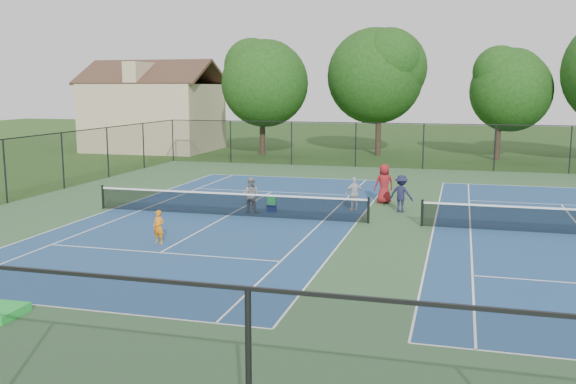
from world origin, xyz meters
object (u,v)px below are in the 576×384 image
(bystander_c, at_px, (384,184))
(ball_hopper, at_px, (272,200))
(bystander_b, at_px, (401,194))
(bystander_a, at_px, (354,194))
(tree_back_c, at_px, (500,85))
(ball_crate, at_px, (272,208))
(instructor, at_px, (251,195))
(clapboard_house, at_px, (154,114))
(child_player, at_px, (159,227))
(tree_back_b, at_px, (380,71))
(tree_back_a, at_px, (262,78))

(bystander_c, xyz_separation_m, ball_hopper, (-4.49, -3.31, -0.41))
(bystander_b, bearing_deg, bystander_a, 22.34)
(tree_back_c, relative_size, ball_crate, 21.23)
(instructor, bearing_deg, clapboard_house, -55.76)
(tree_back_c, height_order, child_player, tree_back_c)
(tree_back_b, relative_size, ball_crate, 25.36)
(ball_crate, bearing_deg, bystander_b, 13.96)
(ball_hopper, bearing_deg, bystander_c, 36.39)
(bystander_b, bearing_deg, child_player, 62.86)
(tree_back_a, relative_size, bystander_c, 4.95)
(tree_back_a, xyz_separation_m, bystander_c, (12.01, -19.35, -5.11))
(clapboard_house, xyz_separation_m, ball_hopper, (17.52, -23.65, -2.57))
(bystander_b, relative_size, ball_crate, 4.10)
(clapboard_house, bearing_deg, instructor, -55.24)
(tree_back_b, relative_size, child_player, 8.50)
(tree_back_b, bearing_deg, ball_crate, -93.43)
(tree_back_c, distance_m, clapboard_house, 28.10)
(clapboard_house, relative_size, ball_crate, 27.30)
(clapboard_house, relative_size, ball_hopper, 26.70)
(clapboard_house, relative_size, instructor, 6.99)
(tree_back_a, relative_size, bystander_b, 5.64)
(instructor, distance_m, ball_hopper, 0.95)
(tree_back_c, bearing_deg, bystander_b, -102.67)
(instructor, bearing_deg, tree_back_a, -74.32)
(ball_crate, bearing_deg, child_player, -107.86)
(clapboard_house, height_order, bystander_b, clapboard_house)
(tree_back_c, distance_m, ball_crate, 26.41)
(tree_back_a, xyz_separation_m, bystander_b, (12.99, -21.30, -5.23))
(tree_back_b, bearing_deg, bystander_b, -80.29)
(child_player, xyz_separation_m, instructor, (1.31, 6.18, 0.18))
(child_player, xyz_separation_m, ball_hopper, (2.13, 6.60, -0.07))
(child_player, distance_m, bystander_b, 11.00)
(instructor, bearing_deg, tree_back_b, -95.75)
(bystander_b, bearing_deg, ball_crate, 30.47)
(ball_hopper, bearing_deg, child_player, -107.86)
(clapboard_house, bearing_deg, ball_hopper, -53.47)
(instructor, relative_size, bystander_b, 0.95)
(bystander_b, height_order, ball_crate, bystander_b)
(clapboard_house, xyz_separation_m, child_player, (15.40, -30.25, -2.50))
(clapboard_house, distance_m, bystander_b, 32.10)
(tree_back_a, bearing_deg, ball_crate, -71.63)
(instructor, bearing_deg, bystander_b, -164.72)
(child_player, xyz_separation_m, bystander_b, (7.59, 7.95, 0.22))
(bystander_c, bearing_deg, ball_crate, 9.73)
(bystander_a, relative_size, ball_hopper, 3.71)
(tree_back_c, relative_size, bystander_b, 5.18)
(tree_back_b, distance_m, ball_crate, 25.52)
(tree_back_b, xyz_separation_m, child_player, (-3.60, -31.25, -6.01))
(tree_back_b, xyz_separation_m, bystander_a, (1.97, -23.50, -5.85))
(tree_back_b, relative_size, tree_back_c, 1.19)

